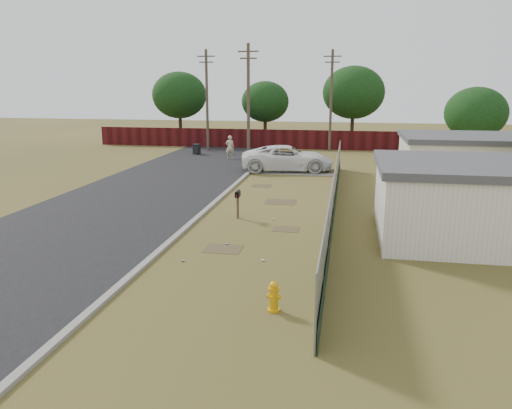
% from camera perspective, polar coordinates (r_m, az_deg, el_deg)
% --- Properties ---
extents(ground, '(120.00, 120.00, 0.00)m').
position_cam_1_polar(ground, '(23.37, 1.11, -1.34)').
color(ground, brown).
rests_on(ground, ground).
extents(street, '(15.10, 60.00, 0.12)m').
position_cam_1_polar(street, '(32.63, -8.36, 2.86)').
color(street, black).
rests_on(street, ground).
extents(chainlink_fence, '(0.10, 27.06, 2.02)m').
position_cam_1_polar(chainlink_fence, '(23.90, 8.93, 0.80)').
color(chainlink_fence, gray).
rests_on(chainlink_fence, ground).
extents(privacy_fence, '(30.00, 0.12, 1.80)m').
position_cam_1_polar(privacy_fence, '(48.53, -1.10, 7.56)').
color(privacy_fence, '#440E12').
rests_on(privacy_fence, ground).
extents(utility_poles, '(12.60, 8.24, 9.00)m').
position_cam_1_polar(utility_poles, '(43.59, 0.79, 11.87)').
color(utility_poles, brown).
rests_on(utility_poles, ground).
extents(houses, '(9.30, 17.24, 3.10)m').
position_cam_1_polar(houses, '(26.51, 23.50, 2.78)').
color(houses, white).
rests_on(houses, ground).
extents(horizon_trees, '(33.32, 31.94, 7.78)m').
position_cam_1_polar(horizon_trees, '(45.95, 7.08, 11.78)').
color(horizon_trees, '#362618').
rests_on(horizon_trees, ground).
extents(fire_hydrant, '(0.41, 0.41, 0.89)m').
position_cam_1_polar(fire_hydrant, '(13.76, 2.04, -10.48)').
color(fire_hydrant, '#DA9D0B').
rests_on(fire_hydrant, ground).
extents(mailbox, '(0.22, 0.57, 1.31)m').
position_cam_1_polar(mailbox, '(22.77, -2.11, 0.94)').
color(mailbox, brown).
rests_on(mailbox, ground).
extents(pickup_truck, '(6.88, 4.00, 1.80)m').
position_cam_1_polar(pickup_truck, '(35.56, 3.62, 5.30)').
color(pickup_truck, white).
rests_on(pickup_truck, ground).
extents(pedestrian, '(0.79, 0.61, 1.92)m').
position_cam_1_polar(pedestrian, '(41.39, -3.00, 6.57)').
color(pedestrian, beige).
rests_on(pedestrian, ground).
extents(trash_bin, '(0.68, 0.74, 0.91)m').
position_cam_1_polar(trash_bin, '(44.27, -6.80, 6.31)').
color(trash_bin, black).
rests_on(trash_bin, ground).
extents(scattered_litter, '(2.86, 6.07, 0.07)m').
position_cam_1_polar(scattered_litter, '(19.24, -2.00, -4.53)').
color(scattered_litter, silver).
rests_on(scattered_litter, ground).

